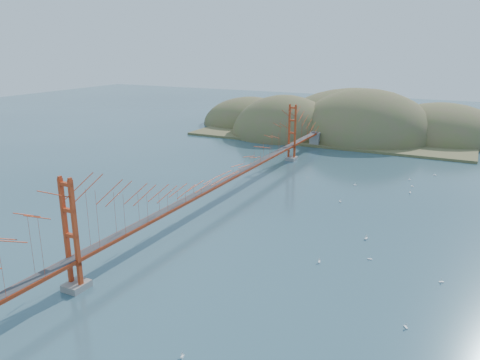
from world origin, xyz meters
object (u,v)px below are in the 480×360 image
at_px(bridge, 222,158).
at_px(sailboat_0, 319,261).
at_px(sailboat_2, 370,258).
at_px(sailboat_1, 340,201).

bearing_deg(bridge, sailboat_0, -34.14).
height_order(bridge, sailboat_2, bridge).
relative_size(bridge, sailboat_1, 154.07).
bearing_deg(bridge, sailboat_1, 25.97).
xyz_separation_m(sailboat_2, sailboat_1, (-8.38, 18.16, 0.00)).
relative_size(bridge, sailboat_0, 142.71).
bearing_deg(sailboat_1, sailboat_2, -65.24).
bearing_deg(sailboat_0, sailboat_2, 34.21).
height_order(sailboat_0, sailboat_1, sailboat_0).
bearing_deg(sailboat_2, bridge, 157.77).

